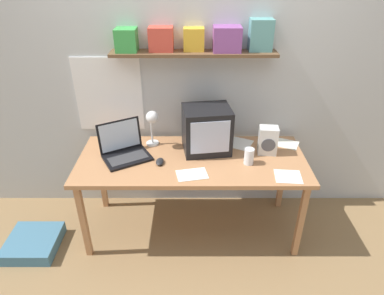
% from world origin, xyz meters
% --- Properties ---
extents(ground_plane, '(12.00, 12.00, 0.00)m').
position_xyz_m(ground_plane, '(0.00, 0.00, 0.00)').
color(ground_plane, olive).
extents(back_wall, '(5.60, 0.24, 2.60)m').
position_xyz_m(back_wall, '(-0.00, 0.45, 1.31)').
color(back_wall, silver).
rests_on(back_wall, ground_plane).
extents(corner_desk, '(1.81, 0.74, 0.74)m').
position_xyz_m(corner_desk, '(0.00, 0.00, 0.68)').
color(corner_desk, '#B57C50').
rests_on(corner_desk, ground_plane).
extents(crt_monitor, '(0.41, 0.35, 0.37)m').
position_xyz_m(crt_monitor, '(0.12, 0.14, 0.92)').
color(crt_monitor, black).
rests_on(crt_monitor, corner_desk).
extents(laptop, '(0.45, 0.43, 0.27)m').
position_xyz_m(laptop, '(-0.55, 0.05, 0.80)').
color(laptop, black).
rests_on(laptop, corner_desk).
extents(desk_lamp, '(0.12, 0.16, 0.33)m').
position_xyz_m(desk_lamp, '(-0.32, 0.19, 0.97)').
color(desk_lamp, white).
rests_on(desk_lamp, corner_desk).
extents(juice_glass, '(0.08, 0.08, 0.13)m').
position_xyz_m(juice_glass, '(0.44, -0.07, 0.79)').
color(juice_glass, white).
rests_on(juice_glass, corner_desk).
extents(space_heater, '(0.16, 0.13, 0.23)m').
position_xyz_m(space_heater, '(0.61, 0.09, 0.85)').
color(space_heater, silver).
rests_on(space_heater, corner_desk).
extents(computer_mouse, '(0.07, 0.11, 0.03)m').
position_xyz_m(computer_mouse, '(-0.25, -0.07, 0.75)').
color(computer_mouse, '#232326').
rests_on(computer_mouse, corner_desk).
extents(printed_handout, '(0.21, 0.19, 0.00)m').
position_xyz_m(printed_handout, '(0.71, -0.25, 0.74)').
color(printed_handout, white).
rests_on(printed_handout, corner_desk).
extents(open_notebook, '(0.25, 0.26, 0.00)m').
position_xyz_m(open_notebook, '(0.42, 0.23, 0.74)').
color(open_notebook, white).
rests_on(open_notebook, corner_desk).
extents(loose_paper_near_monitor, '(0.30, 0.25, 0.00)m').
position_xyz_m(loose_paper_near_monitor, '(0.78, 0.25, 0.74)').
color(loose_paper_near_monitor, white).
rests_on(loose_paper_near_monitor, corner_desk).
extents(loose_paper_near_laptop, '(0.25, 0.19, 0.00)m').
position_xyz_m(loose_paper_near_laptop, '(-0.00, -0.23, 0.74)').
color(loose_paper_near_laptop, white).
rests_on(loose_paper_near_laptop, corner_desk).
extents(floor_cushion, '(0.41, 0.41, 0.10)m').
position_xyz_m(floor_cushion, '(-1.33, -0.24, 0.05)').
color(floor_cushion, teal).
rests_on(floor_cushion, ground_plane).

